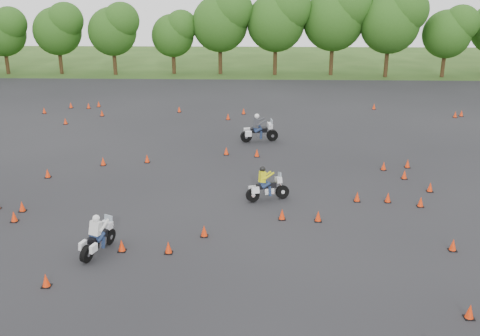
{
  "coord_description": "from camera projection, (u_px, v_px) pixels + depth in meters",
  "views": [
    {
      "loc": [
        0.81,
        -20.32,
        9.49
      ],
      "look_at": [
        0.0,
        4.0,
        1.2
      ],
      "focal_mm": 40.0,
      "sensor_mm": 36.0,
      "label": 1
    }
  ],
  "objects": [
    {
      "name": "asphalt_pad",
      "position": [
        241.0,
        177.0,
        27.98
      ],
      "size": [
        62.0,
        62.0,
        0.0
      ],
      "primitive_type": "plane",
      "color": "black",
      "rests_on": "ground"
    },
    {
      "name": "treeline",
      "position": [
        283.0,
        37.0,
        53.83
      ],
      "size": [
        86.97,
        32.25,
        10.68
      ],
      "color": "#264F16",
      "rests_on": "ground"
    },
    {
      "name": "rider_yellow",
      "position": [
        268.0,
        184.0,
        24.7
      ],
      "size": [
        2.19,
        1.29,
        1.62
      ],
      "primitive_type": null,
      "rotation": [
        0.0,
        0.0,
        0.33
      ],
      "color": "#C5C211",
      "rests_on": "ground"
    },
    {
      "name": "rider_white",
      "position": [
        96.0,
        233.0,
        19.8
      ],
      "size": [
        1.25,
        2.23,
        1.64
      ],
      "primitive_type": null,
      "rotation": [
        0.0,
        0.0,
        1.27
      ],
      "color": "silver",
      "rests_on": "ground"
    },
    {
      "name": "traffic_cones",
      "position": [
        224.0,
        169.0,
        28.51
      ],
      "size": [
        36.61,
        32.93,
        0.45
      ],
      "color": "red",
      "rests_on": "asphalt_pad"
    },
    {
      "name": "rider_grey",
      "position": [
        259.0,
        127.0,
        34.17
      ],
      "size": [
        2.55,
        1.24,
        1.89
      ],
      "primitive_type": null,
      "rotation": [
        0.0,
        0.0,
        0.21
      ],
      "color": "#38393F",
      "rests_on": "ground"
    },
    {
      "name": "ground",
      "position": [
        237.0,
        226.0,
        22.31
      ],
      "size": [
        140.0,
        140.0,
        0.0
      ],
      "primitive_type": "plane",
      "color": "#2D5119",
      "rests_on": "ground"
    }
  ]
}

